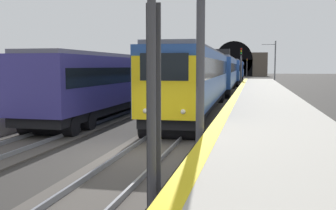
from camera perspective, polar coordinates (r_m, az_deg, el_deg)
The scene contains 13 objects.
ground_plane at distance 13.74m, azimuth -3.31°, elevation -7.39°, with size 320.00×320.00×0.00m, color #302D2B.
platform_right at distance 13.19m, azimuth 15.43°, elevation -5.99°, with size 112.00×4.61×0.96m, color #ADA89E.
platform_right_edge_strip at distance 13.14m, azimuth 6.48°, elevation -3.73°, with size 112.00×0.50×0.01m, color yellow.
track_main_line at distance 13.74m, azimuth -3.31°, elevation -7.22°, with size 160.00×2.77×0.21m.
track_adjacent_line at distance 15.85m, azimuth -21.52°, elevation -5.87°, with size 160.00×3.01×0.21m.
train_main_approaching at distance 57.49m, azimuth 8.56°, elevation 4.80°, with size 84.92×3.10×5.04m.
train_adjacent_platform at distance 36.55m, azimuth -1.66°, elevation 4.16°, with size 42.14×3.09×4.69m.
railway_signal_near at distance 7.44m, azimuth -2.32°, elevation 7.48°, with size 0.39×0.38×5.52m.
railway_signal_mid at distance 59.85m, azimuth 10.37°, elevation 5.84°, with size 0.39×0.38×5.78m.
railway_signal_far at distance 111.07m, azimuth 11.19°, elevation 5.45°, with size 0.39×0.38×5.26m.
tunnel_portal at distance 127.59m, azimuth 9.39°, elevation 5.75°, with size 2.84×20.47×11.46m.
catenary_mast_near at distance 65.98m, azimuth -1.72°, elevation 6.04°, with size 0.22×1.81×7.10m.
catenary_mast_far at distance 70.53m, azimuth 14.99°, elevation 5.95°, with size 0.22×2.41×7.35m.
Camera 1 is at (-12.91, -3.57, 3.08)m, focal length 42.74 mm.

